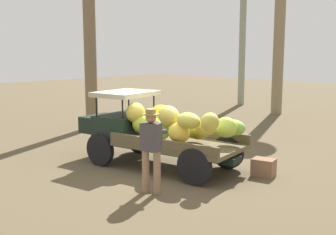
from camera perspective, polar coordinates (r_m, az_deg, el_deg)
The scene contains 4 objects.
ground_plane at distance 10.29m, azimuth 0.29°, elevation -7.42°, with size 60.00×60.00×0.00m, color brown.
truck at distance 10.64m, azimuth -1.85°, elevation -1.60°, with size 4.62×2.32×1.85m.
farmer at distance 8.66m, azimuth -2.27°, elevation -3.76°, with size 0.55×0.52×1.75m.
wooden_crate at distance 10.23m, azimuth 12.75°, elevation -6.56°, with size 0.51×0.38×0.41m, color #895F44.
Camera 1 is at (-6.79, 7.16, 2.93)m, focal length 45.27 mm.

